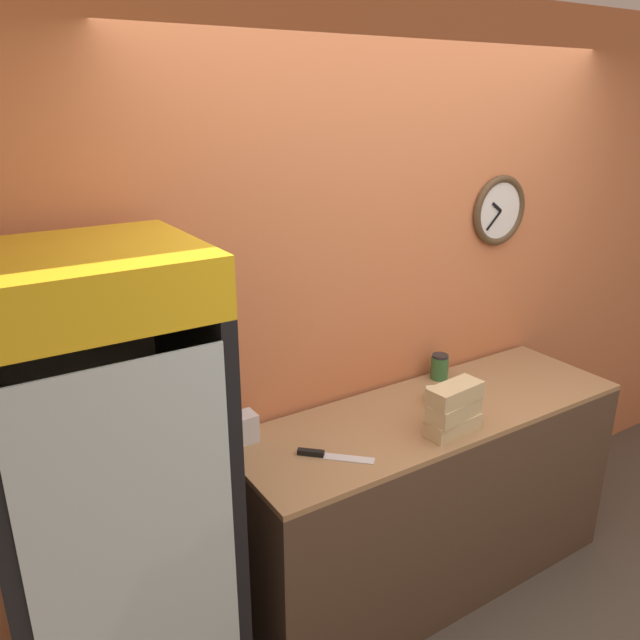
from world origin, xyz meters
The scene contains 10 objects.
wall_back centered at (0.00, 1.21, 1.35)m, with size 5.20×0.09×2.70m.
prep_counter centered at (0.00, 0.85, 0.47)m, with size 1.90×0.61×0.94m.
beverage_cooler centered at (-1.45, 0.86, 1.02)m, with size 0.68×0.68×1.88m.
sandwich_stack_bottom centered at (-0.07, 0.66, 0.98)m, with size 0.25×0.12×0.07m.
sandwich_stack_middle centered at (-0.07, 0.66, 1.05)m, with size 0.26×0.14×0.07m.
sandwich_stack_top centered at (-0.07, 0.66, 1.12)m, with size 0.26×0.13×0.07m.
sandwich_flat_left centered at (0.11, 0.87, 0.97)m, with size 0.24×0.19×0.07m.
chefs_knife centered at (-0.63, 0.79, 0.95)m, with size 0.25×0.24×0.02m.
condiment_jar centered at (0.25, 1.09, 1.00)m, with size 0.09×0.09×0.13m.
napkin_dispenser centered at (-0.84, 1.07, 1.00)m, with size 0.11×0.09×0.12m.
Camera 1 is at (-1.78, -0.99, 2.27)m, focal length 35.00 mm.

